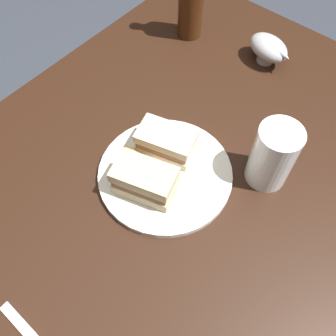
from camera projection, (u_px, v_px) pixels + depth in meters
name	position (u px, v px, depth m)	size (l,w,h in m)	color
ground_plane	(170.00, 274.00, 1.35)	(6.00, 6.00, 0.00)	#333842
dining_table	(170.00, 239.00, 1.05)	(1.20, 0.87, 0.70)	black
plate	(165.00, 174.00, 0.75)	(0.27, 0.27, 0.01)	silver
sandwich_half_left	(166.00, 142.00, 0.75)	(0.10, 0.13, 0.06)	beige
sandwich_half_right	(145.00, 180.00, 0.70)	(0.10, 0.13, 0.07)	beige
potato_wedge_front	(135.00, 157.00, 0.75)	(0.05, 0.02, 0.02)	#B77F33
potato_wedge_middle	(142.00, 177.00, 0.73)	(0.04, 0.02, 0.02)	gold
potato_wedge_back	(145.00, 175.00, 0.73)	(0.05, 0.02, 0.02)	gold
potato_wedge_left_edge	(130.00, 181.00, 0.73)	(0.05, 0.02, 0.02)	gold
pint_glass	(272.00, 159.00, 0.71)	(0.08, 0.08, 0.14)	white
gravy_boat	(269.00, 48.00, 0.90)	(0.09, 0.13, 0.07)	#B7B7BC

